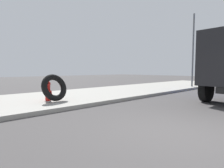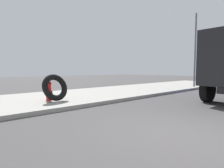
% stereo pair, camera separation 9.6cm
% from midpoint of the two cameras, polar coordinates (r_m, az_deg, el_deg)
% --- Properties ---
extents(ground_plane, '(80.00, 80.00, 0.00)m').
position_cam_midpoint_polar(ground_plane, '(4.55, 22.23, -14.38)').
color(ground_plane, '#423F3F').
extents(sidewalk_curb, '(36.00, 5.00, 0.15)m').
position_cam_midpoint_polar(sidewalk_curb, '(9.30, -16.96, -4.26)').
color(sidewalk_curb, '#99968E').
rests_on(sidewalk_curb, ground).
extents(fire_hydrant, '(0.24, 0.55, 0.83)m').
position_cam_midpoint_polar(fire_hydrant, '(8.22, -18.49, -1.77)').
color(fire_hydrant, red).
rests_on(fire_hydrant, sidewalk_curb).
extents(loose_tire, '(1.20, 0.76, 1.14)m').
position_cam_midpoint_polar(loose_tire, '(7.93, -16.68, -1.02)').
color(loose_tire, black).
rests_on(loose_tire, sidewalk_curb).
extents(street_light_pole, '(0.12, 0.12, 5.53)m').
position_cam_midpoint_polar(street_light_pole, '(15.76, 24.25, 9.35)').
color(street_light_pole, '#595B5E').
rests_on(street_light_pole, sidewalk_curb).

